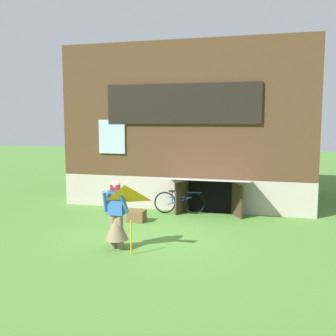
{
  "coord_description": "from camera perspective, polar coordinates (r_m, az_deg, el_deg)",
  "views": [
    {
      "loc": [
        2.83,
        -9.1,
        2.87
      ],
      "look_at": [
        0.16,
        0.78,
        1.64
      ],
      "focal_mm": 42.51,
      "sensor_mm": 36.0,
      "label": 1
    }
  ],
  "objects": [
    {
      "name": "wooden_crate",
      "position": [
        11.43,
        -4.51,
        -6.84
      ],
      "size": [
        0.48,
        0.41,
        0.33
      ],
      "primitive_type": "cube",
      "color": "brown",
      "rests_on": "ground_plane"
    },
    {
      "name": "kite",
      "position": [
        8.3,
        -6.17,
        -4.78
      ],
      "size": [
        0.81,
        0.81,
        1.45
      ],
      "color": "orange",
      "rests_on": "ground_plane"
    },
    {
      "name": "bicycle_blue",
      "position": [
        12.32,
        1.66,
        -4.93
      ],
      "size": [
        1.56,
        0.31,
        0.72
      ],
      "rotation": [
        0.0,
        0.0,
        0.17
      ],
      "color": "black",
      "rests_on": "ground_plane"
    },
    {
      "name": "ground_plane",
      "position": [
        9.95,
        -2.07,
        -9.89
      ],
      "size": [
        60.0,
        60.0,
        0.0
      ],
      "primitive_type": "plane",
      "color": "#4C7F33"
    },
    {
      "name": "person",
      "position": [
        9.0,
        -7.39,
        -7.47
      ],
      "size": [
        0.61,
        0.52,
        1.55
      ],
      "rotation": [
        0.0,
        0.0,
        0.21
      ],
      "color": "#7F6B51",
      "rests_on": "ground_plane"
    },
    {
      "name": "log_house",
      "position": [
        15.11,
        4.36,
        6.06
      ],
      "size": [
        8.15,
        6.59,
        5.33
      ],
      "color": "#ADA393",
      "rests_on": "ground_plane"
    }
  ]
}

